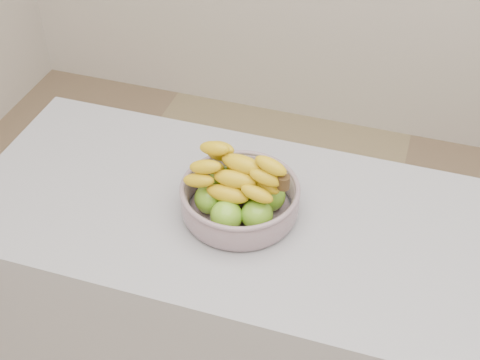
% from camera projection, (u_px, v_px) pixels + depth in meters
% --- Properties ---
extents(fruit_bowl, '(0.28, 0.28, 0.17)m').
position_uv_depth(fruit_bowl, '(240.00, 196.00, 1.53)').
color(fruit_bowl, '#9EAFBE').
rests_on(fruit_bowl, counter).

